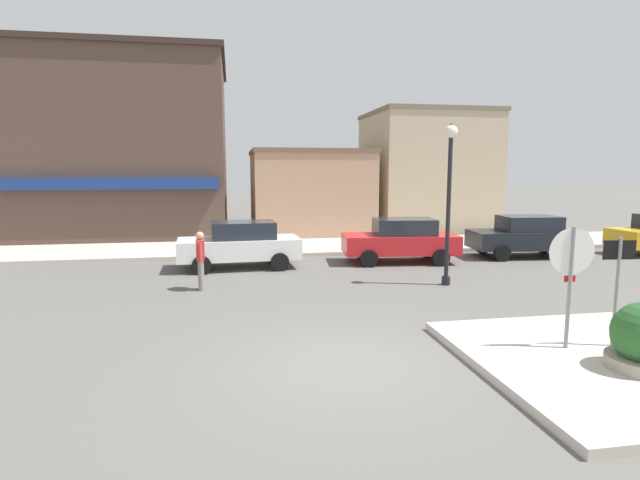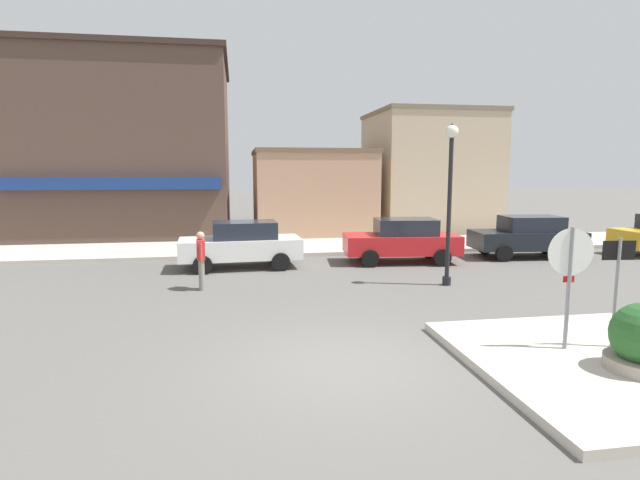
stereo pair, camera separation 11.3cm
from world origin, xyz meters
TOP-DOWN VIEW (x-y plane):
  - ground_plane at (0.00, 0.00)m, footprint 160.00×160.00m
  - kerb_far at (0.00, 12.59)m, footprint 80.00×4.00m
  - stop_sign at (3.96, -0.26)m, footprint 0.82×0.10m
  - one_way_sign at (4.85, -0.31)m, footprint 0.60×0.08m
  - lamp_post at (4.19, 5.30)m, footprint 0.36×0.36m
  - parked_car_nearest at (-1.56, 8.88)m, footprint 4.09×2.04m
  - parked_car_second at (4.08, 8.93)m, footprint 4.15×2.18m
  - parked_car_third at (9.07, 9.16)m, footprint 4.13×2.14m
  - pedestrian_crossing_near at (-2.68, 5.88)m, footprint 0.24×0.55m
  - building_corner_shop at (-6.87, 18.96)m, footprint 9.79×9.24m
  - building_storefront_left_near at (2.08, 17.49)m, footprint 5.82×6.00m
  - building_storefront_left_mid at (8.71, 18.33)m, footprint 6.25×6.06m

SIDE VIEW (x-z plane):
  - ground_plane at x=0.00m, z-range 0.00..0.00m
  - kerb_far at x=0.00m, z-range 0.00..0.15m
  - parked_car_nearest at x=-1.56m, z-range 0.03..1.59m
  - parked_car_second at x=4.08m, z-range 0.03..1.59m
  - parked_car_third at x=9.07m, z-range 0.03..1.59m
  - pedestrian_crossing_near at x=-2.68m, z-range 0.06..1.67m
  - one_way_sign at x=4.85m, z-range 0.28..2.38m
  - stop_sign at x=3.96m, z-range 0.37..2.67m
  - building_storefront_left_near at x=2.08m, z-range 0.00..4.26m
  - lamp_post at x=4.19m, z-range 0.69..5.23m
  - building_storefront_left_mid at x=8.71m, z-range 0.00..6.38m
  - building_corner_shop at x=-6.87m, z-range 0.00..8.71m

